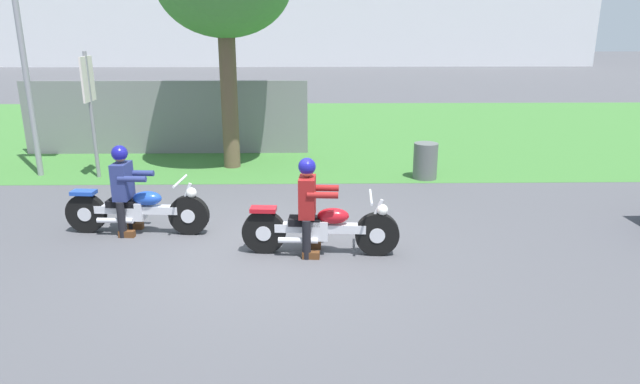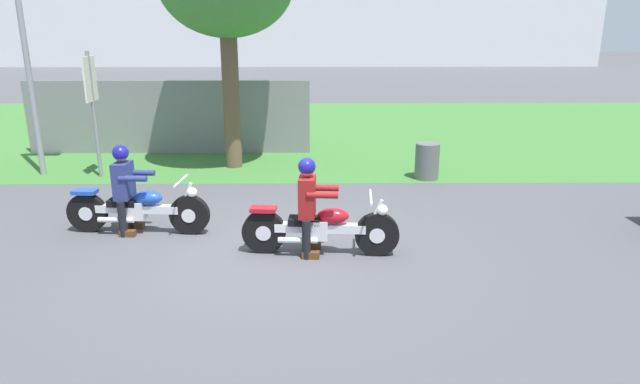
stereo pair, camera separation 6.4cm
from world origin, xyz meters
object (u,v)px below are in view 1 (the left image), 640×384
Objects in this scene: rider_follow at (124,183)px; motorcycle_follow at (137,210)px; motorcycle_lead at (321,228)px; rider_lead at (309,199)px; sign_banner at (89,95)px; trash_can at (425,161)px.

motorcycle_follow is at bearing -0.86° from rider_follow.
rider_lead is at bearing 179.14° from motorcycle_lead.
sign_banner is (-4.63, 4.21, 1.34)m from motorcycle_lead.
motorcycle_follow is 0.86× the size of sign_banner.
motorcycle_follow is 5.95m from trash_can.
rider_follow is at bearing 167.54° from motorcycle_lead.
motorcycle_follow is (-2.64, 0.85, -0.43)m from rider_lead.
sign_banner is (-4.46, 4.20, 0.92)m from rider_lead.
motorcycle_follow is 2.97× the size of trash_can.
motorcycle_lead is at bearing -42.30° from sign_banner.
motorcycle_follow is at bearing 166.14° from rider_lead.
rider_lead is 4.68m from trash_can.
motorcycle_follow is at bearing 166.88° from motorcycle_lead.
rider_follow is at bearing -63.56° from sign_banner.
motorcycle_follow is at bearing -61.39° from sign_banner.
motorcycle_lead reaches higher than trash_can.
motorcycle_lead is 0.46m from rider_lead.
motorcycle_lead is 2.93× the size of trash_can.
trash_can is at bearing -1.88° from sign_banner.
rider_follow is 6.11m from trash_can.
rider_lead reaches higher than motorcycle_lead.
sign_banner reaches higher than motorcycle_follow.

